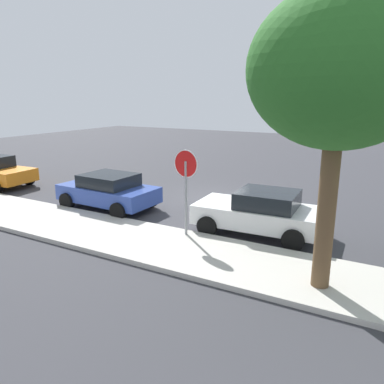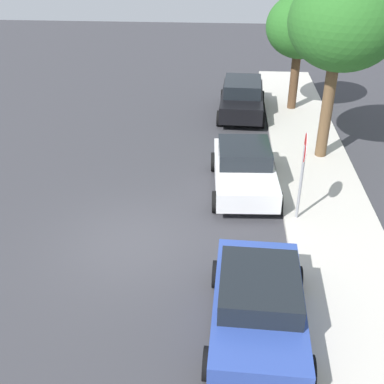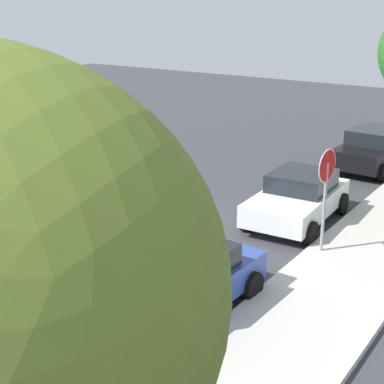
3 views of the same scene
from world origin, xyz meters
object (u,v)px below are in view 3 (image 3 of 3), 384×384
at_px(parked_car_blue, 181,280).
at_px(stop_sign, 326,183).
at_px(parked_car_black, 373,148).
at_px(parked_car_white, 298,197).

bearing_deg(parked_car_blue, stop_sign, 162.66).
xyz_separation_m(parked_car_blue, parked_car_black, (-12.56, -0.11, 0.07)).
bearing_deg(parked_car_blue, parked_car_black, -179.49).
distance_m(stop_sign, parked_car_blue, 4.55).
xyz_separation_m(stop_sign, parked_car_blue, (4.19, -1.31, -1.18)).
bearing_deg(parked_car_black, parked_car_white, -0.42).
height_order(parked_car_white, parked_car_blue, parked_car_white).
bearing_deg(parked_car_white, parked_car_black, 179.58).
xyz_separation_m(stop_sign, parked_car_black, (-8.37, -1.42, -1.11)).
bearing_deg(parked_car_black, stop_sign, 9.63).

